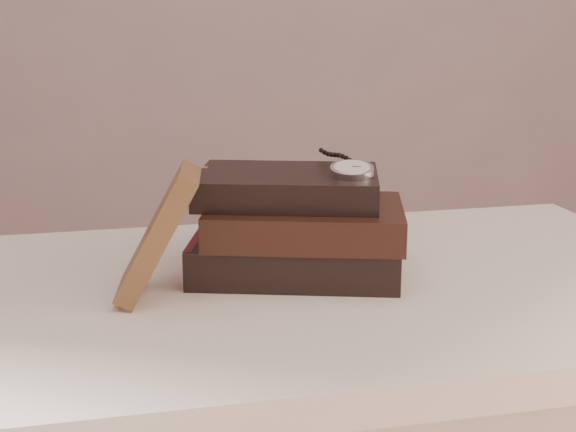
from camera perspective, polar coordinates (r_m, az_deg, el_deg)
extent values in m
cube|color=white|center=(1.02, 2.25, -5.58)|extent=(1.00, 0.60, 0.04)
cube|color=white|center=(1.04, 2.22, -8.68)|extent=(0.88, 0.49, 0.08)
cylinder|color=white|center=(1.55, 16.38, -14.06)|extent=(0.05, 0.05, 0.71)
cube|color=black|center=(1.03, 0.54, -2.69)|extent=(0.30, 0.24, 0.05)
cube|color=beige|center=(1.03, 0.72, -2.70)|extent=(0.29, 0.23, 0.04)
cube|color=gold|center=(1.07, -6.09, -2.12)|extent=(0.01, 0.01, 0.05)
cube|color=maroon|center=(1.05, -6.28, -2.54)|extent=(0.06, 0.16, 0.05)
cube|color=black|center=(1.01, 1.25, -0.38)|extent=(0.28, 0.23, 0.04)
cube|color=beige|center=(1.01, 1.43, -0.39)|extent=(0.27, 0.21, 0.03)
cube|color=gold|center=(1.05, -5.12, 0.08)|extent=(0.01, 0.01, 0.04)
cube|color=black|center=(1.02, -0.01, 2.10)|extent=(0.26, 0.21, 0.04)
cube|color=beige|center=(1.02, 0.17, 2.10)|extent=(0.25, 0.20, 0.03)
cube|color=gold|center=(1.06, -5.86, 2.45)|extent=(0.01, 0.01, 0.04)
cube|color=#4A311C|center=(0.94, -9.15, -1.21)|extent=(0.11, 0.11, 0.16)
cylinder|color=silver|center=(0.99, 4.55, 3.18)|extent=(0.07, 0.07, 0.02)
cylinder|color=white|center=(0.99, 4.55, 3.45)|extent=(0.05, 0.05, 0.01)
torus|color=silver|center=(0.99, 4.55, 3.42)|extent=(0.06, 0.06, 0.01)
cylinder|color=silver|center=(1.02, 4.54, 3.52)|extent=(0.01, 0.01, 0.01)
cube|color=black|center=(0.99, 4.55, 3.59)|extent=(0.01, 0.01, 0.00)
cube|color=black|center=(0.99, 4.87, 3.51)|extent=(0.01, 0.00, 0.00)
sphere|color=black|center=(1.03, 4.41, 3.93)|extent=(0.01, 0.01, 0.01)
sphere|color=black|center=(1.04, 4.14, 4.11)|extent=(0.01, 0.01, 0.01)
sphere|color=black|center=(1.04, 3.87, 4.24)|extent=(0.01, 0.01, 0.01)
sphere|color=black|center=(1.05, 3.61, 4.31)|extent=(0.01, 0.01, 0.01)
sphere|color=black|center=(1.06, 3.35, 4.34)|extent=(0.01, 0.01, 0.01)
sphere|color=black|center=(1.07, 3.10, 4.36)|extent=(0.01, 0.01, 0.01)
sphere|color=black|center=(1.08, 2.85, 4.42)|extent=(0.01, 0.01, 0.01)
sphere|color=black|center=(1.09, 2.60, 4.52)|extent=(0.01, 0.01, 0.01)
sphere|color=black|center=(1.10, 2.37, 4.67)|extent=(0.01, 0.01, 0.01)
torus|color=silver|center=(1.11, -5.35, 1.15)|extent=(0.05, 0.03, 0.05)
torus|color=silver|center=(1.10, -2.49, 1.11)|extent=(0.05, 0.03, 0.05)
cylinder|color=silver|center=(1.11, -3.93, 1.29)|extent=(0.02, 0.01, 0.00)
cylinder|color=silver|center=(1.17, -6.02, 1.52)|extent=(0.04, 0.11, 0.03)
cylinder|color=silver|center=(1.16, -1.00, 1.45)|extent=(0.04, 0.11, 0.03)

